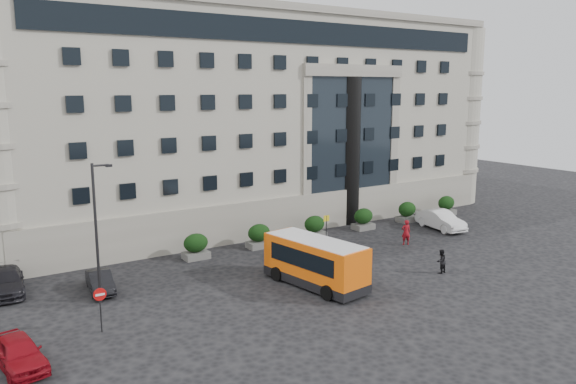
# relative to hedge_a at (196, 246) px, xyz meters

# --- Properties ---
(ground) EXTENTS (120.00, 120.00, 0.00)m
(ground) POSITION_rel_hedge_a_xyz_m (4.00, -7.80, -0.93)
(ground) COLOR black
(ground) RESTS_ON ground
(civic_building) EXTENTS (44.00, 24.00, 18.00)m
(civic_building) POSITION_rel_hedge_a_xyz_m (10.00, 14.20, 8.07)
(civic_building) COLOR #A6A092
(civic_building) RESTS_ON ground
(entrance_column) EXTENTS (1.80, 1.80, 13.00)m
(entrance_column) POSITION_rel_hedge_a_xyz_m (16.00, 2.50, 5.57)
(entrance_column) COLOR black
(entrance_column) RESTS_ON ground
(hedge_a) EXTENTS (1.80, 1.26, 1.84)m
(hedge_a) POSITION_rel_hedge_a_xyz_m (0.00, 0.00, 0.00)
(hedge_a) COLOR #5B5B59
(hedge_a) RESTS_ON ground
(hedge_b) EXTENTS (1.80, 1.26, 1.84)m
(hedge_b) POSITION_rel_hedge_a_xyz_m (5.20, 0.00, 0.00)
(hedge_b) COLOR #5B5B59
(hedge_b) RESTS_ON ground
(hedge_c) EXTENTS (1.80, 1.26, 1.84)m
(hedge_c) POSITION_rel_hedge_a_xyz_m (10.40, 0.00, 0.00)
(hedge_c) COLOR #5B5B59
(hedge_c) RESTS_ON ground
(hedge_d) EXTENTS (1.80, 1.26, 1.84)m
(hedge_d) POSITION_rel_hedge_a_xyz_m (15.60, 0.00, 0.00)
(hedge_d) COLOR #5B5B59
(hedge_d) RESTS_ON ground
(hedge_e) EXTENTS (1.80, 1.26, 1.84)m
(hedge_e) POSITION_rel_hedge_a_xyz_m (20.80, 0.00, 0.00)
(hedge_e) COLOR #5B5B59
(hedge_e) RESTS_ON ground
(hedge_f) EXTENTS (1.80, 1.26, 1.84)m
(hedge_f) POSITION_rel_hedge_a_xyz_m (26.00, 0.00, 0.00)
(hedge_f) COLOR #5B5B59
(hedge_f) RESTS_ON ground
(street_lamp) EXTENTS (1.16, 0.18, 8.00)m
(street_lamp) POSITION_rel_hedge_a_xyz_m (-7.94, -4.80, 3.44)
(street_lamp) COLOR #262628
(street_lamp) RESTS_ON ground
(bus_stop_sign) EXTENTS (0.50, 0.08, 2.52)m
(bus_stop_sign) POSITION_rel_hedge_a_xyz_m (9.50, -2.80, 0.80)
(bus_stop_sign) COLOR #262628
(bus_stop_sign) RESTS_ON ground
(no_entry_sign) EXTENTS (0.64, 0.16, 2.32)m
(no_entry_sign) POSITION_rel_hedge_a_xyz_m (-9.00, -8.84, 0.72)
(no_entry_sign) COLOR #262628
(no_entry_sign) RESTS_ON ground
(minibus) EXTENTS (3.47, 7.30, 2.93)m
(minibus) POSITION_rel_hedge_a_xyz_m (3.88, -9.15, 0.69)
(minibus) COLOR #F05D0B
(minibus) RESTS_ON ground
(red_truck) EXTENTS (3.12, 5.27, 2.66)m
(red_truck) POSITION_rel_hedge_a_xyz_m (-7.92, 6.12, 0.43)
(red_truck) COLOR maroon
(red_truck) RESTS_ON ground
(parked_car_a) EXTENTS (2.24, 4.34, 1.41)m
(parked_car_a) POSITION_rel_hedge_a_xyz_m (-13.00, -10.55, -0.22)
(parked_car_a) COLOR maroon
(parked_car_a) RESTS_ON ground
(parked_car_b) EXTENTS (1.66, 3.81, 1.22)m
(parked_car_b) POSITION_rel_hedge_a_xyz_m (-7.50, -2.94, -0.32)
(parked_car_b) COLOR black
(parked_car_b) RESTS_ON ground
(parked_car_c) EXTENTS (2.47, 5.09, 1.43)m
(parked_car_c) POSITION_rel_hedge_a_xyz_m (-12.28, -0.12, -0.22)
(parked_car_c) COLOR black
(parked_car_c) RESTS_ON ground
(white_taxi) EXTENTS (2.42, 5.18, 1.64)m
(white_taxi) POSITION_rel_hedge_a_xyz_m (21.22, -3.61, -0.11)
(white_taxi) COLOR white
(white_taxi) RESTS_ON ground
(pedestrian_a) EXTENTS (0.84, 0.71, 1.97)m
(pedestrian_a) POSITION_rel_hedge_a_xyz_m (15.22, -5.49, 0.06)
(pedestrian_a) COLOR maroon
(pedestrian_a) RESTS_ON ground
(pedestrian_b) EXTENTS (0.84, 0.69, 1.61)m
(pedestrian_b) POSITION_rel_hedge_a_xyz_m (12.23, -11.71, -0.12)
(pedestrian_b) COLOR black
(pedestrian_b) RESTS_ON ground
(pedestrian_c) EXTENTS (1.31, 0.87, 1.90)m
(pedestrian_c) POSITION_rel_hedge_a_xyz_m (7.00, -7.53, 0.02)
(pedestrian_c) COLOR black
(pedestrian_c) RESTS_ON ground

